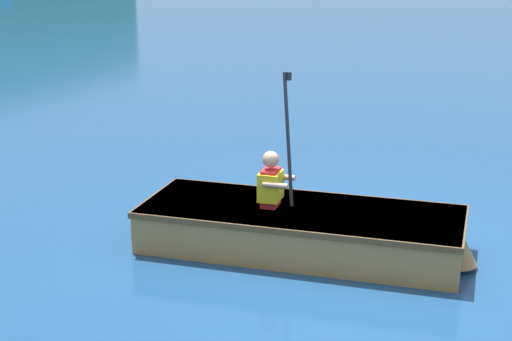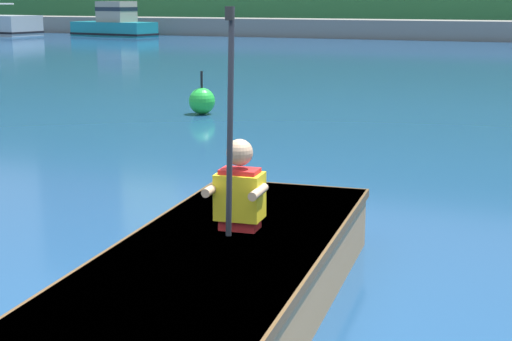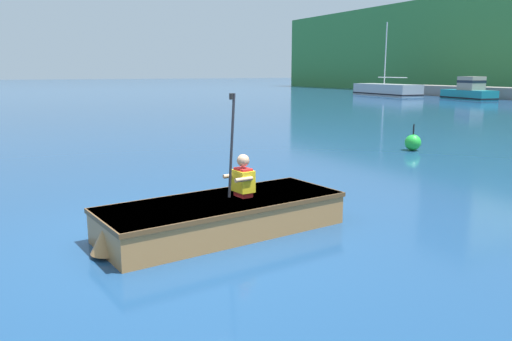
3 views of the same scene
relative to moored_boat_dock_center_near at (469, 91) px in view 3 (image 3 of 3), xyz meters
The scene contains 7 objects.
ground_plane 37.74m from the moored_boat_dock_center_near, 56.14° to the right, with size 300.00×300.00×0.00m, color navy.
waterfront_warehouse_left 17.10m from the moored_boat_dock_center_near, 125.80° to the left, with size 7.11×7.95×17.26m.
moored_boat_dock_center_near is the anchor object (origin of this frame).
moored_boat_dock_east_inner 8.01m from the moored_boat_dock_center_near, behind, with size 7.65×3.07×6.48m.
rowboat_foreground 37.22m from the moored_boat_dock_center_near, 55.77° to the right, with size 1.60×3.48×0.45m.
person_paddler 36.90m from the moored_boat_dock_center_near, 55.51° to the right, with size 0.38×0.36×1.40m.
channel_buoy 28.70m from the moored_boat_dock_center_near, 53.88° to the right, with size 0.44×0.44×0.72m.
Camera 3 is at (5.76, -2.05, 2.12)m, focal length 35.00 mm.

